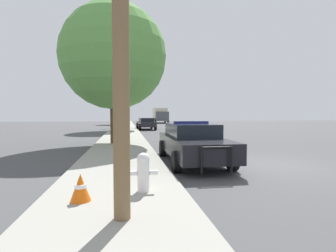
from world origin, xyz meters
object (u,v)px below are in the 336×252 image
fire_hydrant (143,171)px  traffic_light (130,96)px  box_truck (160,115)px  tree_sidewalk_far (118,95)px  car_background_midblock (146,123)px  tree_sidewalk_near (114,57)px  tree_sidewalk_mid (121,75)px  traffic_cone (80,187)px  police_car (192,142)px

fire_hydrant → traffic_light: (0.24, 28.49, 3.47)m
box_truck → tree_sidewalk_far: (-7.95, -5.64, 3.47)m
car_background_midblock → tree_sidewalk_near: size_ratio=0.60×
car_background_midblock → tree_sidewalk_near: bearing=-104.3°
tree_sidewalk_near → car_background_midblock: bearing=78.7°
box_truck → tree_sidewalk_near: 36.96m
box_truck → tree_sidewalk_mid: tree_sidewalk_mid is taller
tree_sidewalk_near → traffic_cone: tree_sidewalk_near is taller
fire_hydrant → tree_sidewalk_near: size_ratio=0.11×
traffic_light → tree_sidewalk_near: size_ratio=0.71×
box_truck → tree_sidewalk_near: (-7.41, -36.04, 3.40)m
tree_sidewalk_near → tree_sidewalk_far: 30.41m
fire_hydrant → traffic_light: size_ratio=0.15×
car_background_midblock → tree_sidewalk_mid: (-2.75, -1.14, 5.19)m
car_background_midblock → tree_sidewalk_near: 15.65m
fire_hydrant → tree_sidewalk_near: tree_sidewalk_near is taller
tree_sidewalk_far → traffic_cone: tree_sidewalk_far is taller
car_background_midblock → traffic_cone: bearing=-100.4°
box_truck → tree_sidewalk_far: bearing=36.6°
box_truck → tree_sidewalk_mid: bearing=73.4°
traffic_light → tree_sidewalk_far: tree_sidewalk_far is taller
traffic_cone → tree_sidewalk_near: bearing=88.7°
fire_hydrant → tree_sidewalk_near: 10.53m
fire_hydrant → tree_sidewalk_mid: tree_sidewalk_mid is taller
traffic_light → traffic_cone: bearing=-92.9°
tree_sidewalk_near → traffic_cone: 10.96m
fire_hydrant → car_background_midblock: (1.95, 24.27, 0.15)m
tree_sidewalk_far → traffic_cone: size_ratio=13.11×
police_car → tree_sidewalk_far: bearing=-83.8°
police_car → traffic_light: (-1.83, 24.66, 3.28)m
car_background_midblock → traffic_cone: 24.92m
police_car → car_background_midblock: bearing=-89.2°
fire_hydrant → box_truck: 46.02m
car_background_midblock → tree_sidewalk_far: (-3.49, 15.64, 4.34)m
tree_sidewalk_mid → box_truck: bearing=72.2°
tree_sidewalk_mid → tree_sidewalk_far: bearing=92.5°
tree_sidewalk_mid → fire_hydrant: bearing=-88.0°
traffic_light → car_background_midblock: traffic_light is taller
tree_sidewalk_far → traffic_cone: (0.31, -40.35, -4.67)m
tree_sidewalk_mid → car_background_midblock: bearing=22.6°
fire_hydrant → tree_sidewalk_mid: 23.75m
fire_hydrant → car_background_midblock: bearing=85.4°
traffic_light → tree_sidewalk_near: (-1.24, -18.98, 0.94)m
police_car → car_background_midblock: (-0.12, 20.45, -0.04)m
box_truck → tree_sidewalk_mid: 23.95m
police_car → tree_sidewalk_mid: (-2.87, 19.31, 5.15)m
traffic_light → traffic_cone: (-1.46, -28.93, -3.65)m
box_truck → tree_sidewalk_near: tree_sidewalk_near is taller
tree_sidewalk_mid → traffic_cone: size_ratio=16.66×
police_car → box_truck: box_truck is taller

